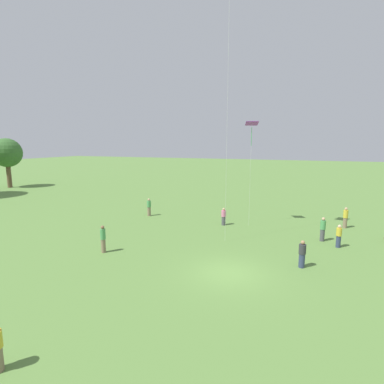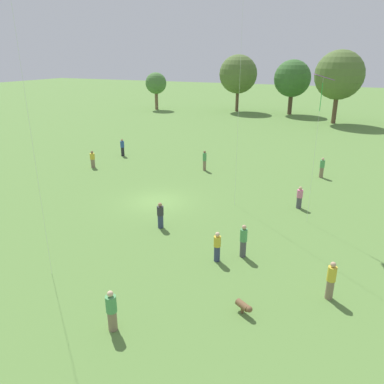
% 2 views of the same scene
% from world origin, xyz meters
% --- Properties ---
extents(ground_plane, '(240.00, 240.00, 0.00)m').
position_xyz_m(ground_plane, '(0.00, 0.00, 0.00)').
color(ground_plane, '#5B843D').
extents(tree_4, '(4.72, 4.72, 8.13)m').
position_xyz_m(tree_4, '(19.08, 42.46, 5.70)').
color(tree_4, brown).
rests_on(tree_4, ground_plane).
extents(person_0, '(0.49, 0.49, 1.84)m').
position_xyz_m(person_0, '(8.13, -5.14, 0.92)').
color(person_0, '#4C4C51').
rests_on(person_0, ground_plane).
extents(person_1, '(0.40, 0.40, 1.66)m').
position_xyz_m(person_1, '(7.04, -6.16, 0.83)').
color(person_1, '#333D5B').
rests_on(person_1, ground_plane).
extents(person_2, '(0.46, 0.46, 1.88)m').
position_xyz_m(person_2, '(0.09, 8.77, 0.95)').
color(person_2, '#847056').
rests_on(person_2, ground_plane).
extents(person_4, '(0.59, 0.59, 1.67)m').
position_xyz_m(person_4, '(2.38, -3.83, 0.82)').
color(person_4, '#333D5B').
rests_on(person_4, ground_plane).
extents(person_5, '(0.49, 0.49, 1.59)m').
position_xyz_m(person_5, '(9.72, 3.03, 0.78)').
color(person_5, '#4C4C51').
rests_on(person_5, ground_plane).
extents(person_8, '(0.57, 0.57, 1.79)m').
position_xyz_m(person_8, '(10.31, 11.04, 0.89)').
color(person_8, '#847056').
rests_on(person_8, ground_plane).
extents(person_9, '(0.55, 0.55, 1.83)m').
position_xyz_m(person_9, '(12.72, -7.11, 0.91)').
color(person_9, '#847056').
rests_on(person_9, ground_plane).
extents(kite_1, '(1.31, 1.33, 9.18)m').
position_xyz_m(kite_1, '(10.60, 0.91, 8.76)').
color(kite_1, purple).
rests_on(kite_1, ground_plane).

